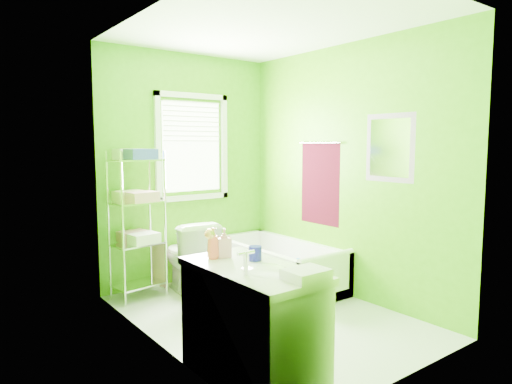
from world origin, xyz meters
TOP-DOWN VIEW (x-y plane):
  - ground at (0.00, 0.00)m, footprint 2.90×2.90m
  - room_envelope at (0.00, 0.00)m, footprint 2.14×2.94m
  - window at (0.05, 1.42)m, footprint 0.92×0.05m
  - door at (-1.04, -1.00)m, footprint 0.09×0.80m
  - right_wall_decor at (1.04, -0.02)m, footprint 0.04×1.48m
  - bathtub at (0.68, 0.61)m, footprint 0.74×1.58m
  - toilet at (-0.25, 1.01)m, footprint 0.53×0.82m
  - vanity at (-0.79, -0.87)m, footprint 0.54×1.05m
  - wire_shelf_unit at (-0.72, 1.20)m, footprint 0.55×0.44m

SIDE VIEW (x-z plane):
  - ground at x=0.00m, z-range 0.00..0.00m
  - bathtub at x=0.68m, z-range -0.09..0.42m
  - toilet at x=-0.25m, z-range 0.00..0.79m
  - vanity at x=-0.79m, z-range -0.08..0.93m
  - wire_shelf_unit at x=-0.72m, z-range 0.17..1.70m
  - door at x=-1.04m, z-range 0.00..2.00m
  - right_wall_decor at x=1.04m, z-range 0.74..1.91m
  - room_envelope at x=0.00m, z-range 0.24..2.86m
  - window at x=0.05m, z-range 1.00..2.22m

